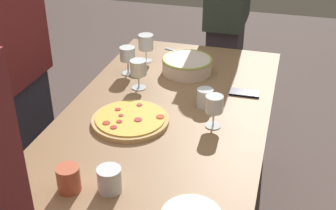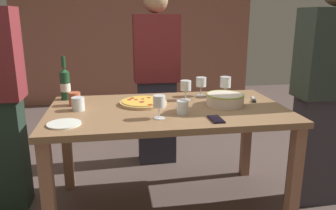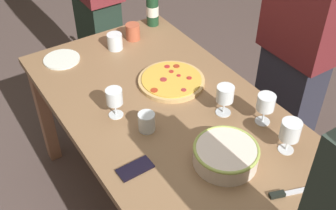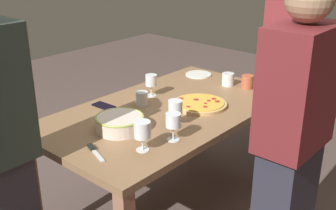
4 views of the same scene
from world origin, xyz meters
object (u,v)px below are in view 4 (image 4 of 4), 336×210
object	(u,v)px
wine_glass_by_bottle	(142,131)
pizza_knife	(94,151)
wine_glass_near_pizza	(151,81)
side_plate	(199,74)
wine_glass_far_left	(175,108)
pizza	(200,104)
person_guest_right	(287,61)
wine_glass_far_right	(173,122)
cup_amber	(228,79)
cup_ceramic	(142,99)
cup_spare	(247,82)
dining_table	(168,122)
wine_bottle	(279,74)
serving_bowl	(120,122)
cell_phone	(104,106)
person_guest_left	(292,142)

from	to	relation	value
wine_glass_by_bottle	pizza_knife	world-z (taller)	wine_glass_by_bottle
wine_glass_near_pizza	side_plate	distance (m)	0.57
wine_glass_far_left	pizza	bearing A→B (deg)	-167.27
wine_glass_far_left	person_guest_right	size ratio (longest dim) A/B	0.09
wine_glass_far_right	cup_amber	world-z (taller)	wine_glass_far_right
cup_ceramic	cup_spare	size ratio (longest dim) A/B	0.94
dining_table	wine_glass_near_pizza	distance (m)	0.31
wine_bottle	side_plate	size ratio (longest dim) A/B	1.67
wine_glass_near_pizza	cup_spare	size ratio (longest dim) A/B	1.56
wine_glass_near_pizza	wine_glass_far_right	distance (m)	0.66
wine_bottle	serving_bowl	bearing A→B (deg)	-17.13
cup_amber	side_plate	bearing A→B (deg)	-100.07
cup_amber	cup_spare	bearing A→B (deg)	104.99
serving_bowl	wine_glass_far_right	size ratio (longest dim) A/B	1.80
cup_amber	cup_ceramic	xyz separation A→B (m)	(0.66, -0.19, -0.00)
pizza	pizza_knife	world-z (taller)	pizza
wine_glass_near_pizza	side_plate	world-z (taller)	wine_glass_near_pizza
wine_glass_by_bottle	cell_phone	xyz separation A→B (m)	(-0.25, -0.58, -0.10)
wine_glass_by_bottle	person_guest_left	world-z (taller)	person_guest_left
dining_table	cup_amber	distance (m)	0.61
cup_spare	side_plate	size ratio (longest dim) A/B	0.47
cup_ceramic	serving_bowl	bearing A→B (deg)	26.18
wine_glass_far_left	dining_table	bearing A→B (deg)	-129.90
cup_amber	cup_ceramic	size ratio (longest dim) A/B	1.02
wine_bottle	person_guest_left	xyz separation A→B (m)	(0.74, 0.46, -0.07)
cell_phone	serving_bowl	bearing A→B (deg)	62.08
side_plate	pizza_knife	xyz separation A→B (m)	(1.30, 0.36, 0.00)
dining_table	cup_ceramic	bearing A→B (deg)	-66.17
dining_table	person_guest_left	xyz separation A→B (m)	(0.02, 0.82, 0.14)
wine_glass_by_bottle	wine_glass_far_right	xyz separation A→B (m)	(-0.18, 0.04, -0.00)
pizza	wine_glass_far_right	xyz separation A→B (m)	(0.46, 0.18, 0.09)
wine_glass_far_left	cup_amber	world-z (taller)	wine_glass_far_left
cup_ceramic	pizza_knife	bearing A→B (deg)	23.26
cup_amber	wine_glass_far_right	bearing A→B (deg)	16.45
wine_glass_by_bottle	person_guest_right	distance (m)	1.67
cup_amber	person_guest_left	bearing A→B (deg)	51.45
dining_table	wine_glass_far_left	bearing A→B (deg)	50.10
person_guest_left	person_guest_right	xyz separation A→B (m)	(-1.20, -0.62, 0.03)
dining_table	serving_bowl	world-z (taller)	serving_bowl
wine_glass_by_bottle	person_guest_right	world-z (taller)	person_guest_right
cup_amber	cell_phone	distance (m)	0.91
serving_bowl	person_guest_right	distance (m)	1.59
wine_bottle	wine_glass_far_right	xyz separation A→B (m)	(1.02, -0.05, -0.02)
cup_spare	person_guest_right	size ratio (longest dim) A/B	0.06
pizza	cup_ceramic	xyz separation A→B (m)	(0.23, -0.28, 0.03)
pizza	person_guest_left	xyz separation A→B (m)	(0.18, 0.69, 0.04)
pizza	serving_bowl	distance (m)	0.57
cup_spare	person_guest_right	distance (m)	0.55
wine_glass_far_left	cup_spare	size ratio (longest dim) A/B	1.59
cup_amber	wine_glass_far_left	bearing A→B (deg)	11.76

